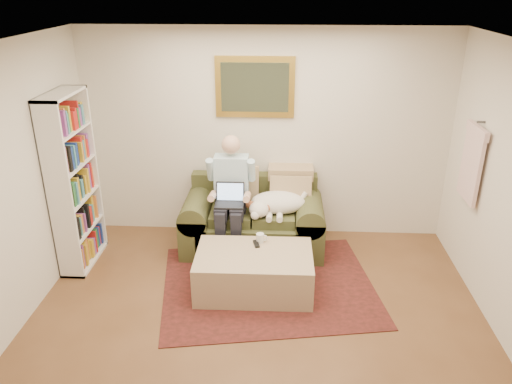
# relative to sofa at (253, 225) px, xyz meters

# --- Properties ---
(room_shell) EXTENTS (4.51, 5.00, 2.61)m
(room_shell) POSITION_rel_sofa_xyz_m (0.13, -1.68, 1.01)
(room_shell) COLOR brown
(room_shell) RESTS_ON ground
(rug) EXTENTS (2.52, 2.15, 0.01)m
(rug) POSITION_rel_sofa_xyz_m (0.22, -0.85, -0.29)
(rug) COLOR black
(rug) RESTS_ON room_shell
(sofa) EXTENTS (1.70, 0.86, 1.02)m
(sofa) POSITION_rel_sofa_xyz_m (0.00, 0.00, 0.00)
(sofa) COLOR #414323
(sofa) RESTS_ON room_shell
(seated_man) EXTENTS (0.56, 0.80, 1.43)m
(seated_man) POSITION_rel_sofa_xyz_m (-0.25, -0.16, 0.42)
(seated_man) COLOR #8CC3D8
(seated_man) RESTS_ON sofa
(laptop) EXTENTS (0.33, 0.26, 0.24)m
(laptop) POSITION_rel_sofa_xyz_m (-0.25, -0.22, 0.46)
(laptop) COLOR black
(laptop) RESTS_ON seated_man
(sleeping_dog) EXTENTS (0.70, 0.44, 0.26)m
(sleeping_dog) POSITION_rel_sofa_xyz_m (0.30, -0.09, 0.36)
(sleeping_dog) COLOR white
(sleeping_dog) RESTS_ON sofa
(ottoman) EXTENTS (1.23, 0.79, 0.44)m
(ottoman) POSITION_rel_sofa_xyz_m (0.07, -0.94, -0.07)
(ottoman) COLOR #CBB487
(ottoman) RESTS_ON room_shell
(coffee_mug) EXTENTS (0.08, 0.08, 0.10)m
(coffee_mug) POSITION_rel_sofa_xyz_m (0.12, -0.68, 0.20)
(coffee_mug) COLOR white
(coffee_mug) RESTS_ON ottoman
(tv_remote) EXTENTS (0.08, 0.16, 0.02)m
(tv_remote) POSITION_rel_sofa_xyz_m (0.08, -0.75, 0.16)
(tv_remote) COLOR black
(tv_remote) RESTS_ON ottoman
(bookshelf) EXTENTS (0.28, 0.80, 2.00)m
(bookshelf) POSITION_rel_sofa_xyz_m (-1.97, -0.44, 0.71)
(bookshelf) COLOR white
(bookshelf) RESTS_ON room_shell
(wall_mirror) EXTENTS (0.94, 0.04, 0.72)m
(wall_mirror) POSITION_rel_sofa_xyz_m (-0.00, 0.44, 1.61)
(wall_mirror) COLOR gold
(wall_mirror) RESTS_ON room_shell
(hanging_shirt) EXTENTS (0.06, 0.52, 0.90)m
(hanging_shirt) POSITION_rel_sofa_xyz_m (2.32, -0.44, 1.06)
(hanging_shirt) COLOR beige
(hanging_shirt) RESTS_ON room_shell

